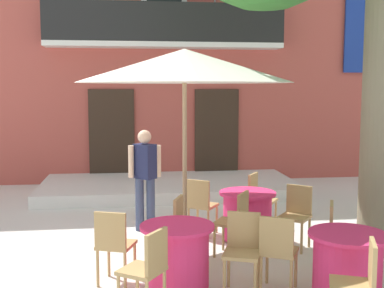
% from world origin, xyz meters
% --- Properties ---
extents(ground_plane, '(120.00, 120.00, 0.00)m').
position_xyz_m(ground_plane, '(0.00, 0.00, 0.00)').
color(ground_plane, silver).
extents(building_facade, '(13.00, 5.09, 7.50)m').
position_xyz_m(building_facade, '(0.36, 6.99, 3.75)').
color(building_facade, '#B24C42').
rests_on(building_facade, ground).
extents(entrance_step_platform, '(5.64, 2.58, 0.25)m').
position_xyz_m(entrance_step_platform, '(0.36, 3.71, 0.12)').
color(entrance_step_platform, silver).
rests_on(entrance_step_platform, ground).
extents(cafe_table_near_tree, '(0.86, 0.86, 0.76)m').
position_xyz_m(cafe_table_near_tree, '(0.02, -1.64, 0.39)').
color(cafe_table_near_tree, '#E52D66').
rests_on(cafe_table_near_tree, ground).
extents(cafe_chair_near_tree_0, '(0.51, 0.51, 0.91)m').
position_xyz_m(cafe_chair_near_tree_0, '(0.21, -0.91, 0.53)').
color(cafe_chair_near_tree_0, tan).
rests_on(cafe_chair_near_tree_0, ground).
extents(cafe_chair_near_tree_1, '(0.51, 0.51, 0.91)m').
position_xyz_m(cafe_chair_near_tree_1, '(-0.71, -1.45, 0.53)').
color(cafe_chair_near_tree_1, tan).
rests_on(cafe_chair_near_tree_1, ground).
extents(cafe_chair_near_tree_2, '(0.56, 0.56, 0.91)m').
position_xyz_m(cafe_chair_near_tree_2, '(-0.34, -2.30, 0.53)').
color(cafe_chair_near_tree_2, tan).
rests_on(cafe_chair_near_tree_2, ground).
extents(cafe_chair_near_tree_3, '(0.51, 0.51, 0.91)m').
position_xyz_m(cafe_chair_near_tree_3, '(0.75, -1.82, 0.53)').
color(cafe_chair_near_tree_3, tan).
rests_on(cafe_chair_near_tree_3, ground).
extents(cafe_table_middle, '(0.86, 0.86, 0.76)m').
position_xyz_m(cafe_table_middle, '(1.26, 0.04, 0.39)').
color(cafe_table_middle, '#E52D66').
rests_on(cafe_table_middle, ground).
extents(cafe_chair_middle_0, '(0.55, 0.55, 0.91)m').
position_xyz_m(cafe_chair_middle_0, '(0.93, -0.64, 0.53)').
color(cafe_chair_middle_0, tan).
rests_on(cafe_chair_middle_0, ground).
extents(cafe_chair_middle_1, '(0.56, 0.56, 0.91)m').
position_xyz_m(cafe_chair_middle_1, '(1.89, -0.37, 0.53)').
color(cafe_chair_middle_1, tan).
rests_on(cafe_chair_middle_1, ground).
extents(cafe_chair_middle_2, '(0.56, 0.56, 0.91)m').
position_xyz_m(cafe_chair_middle_2, '(1.62, 0.70, 0.53)').
color(cafe_chair_middle_2, tan).
rests_on(cafe_chair_middle_2, ground).
extents(cafe_chair_middle_3, '(0.55, 0.55, 0.91)m').
position_xyz_m(cafe_chair_middle_3, '(0.59, 0.38, 0.53)').
color(cafe_chair_middle_3, tan).
rests_on(cafe_chair_middle_3, ground).
extents(cafe_table_front, '(0.86, 0.86, 0.76)m').
position_xyz_m(cafe_table_front, '(1.84, -2.20, 0.39)').
color(cafe_table_front, '#E52D66').
rests_on(cafe_table_front, ground).
extents(cafe_chair_front_1, '(0.53, 0.53, 0.91)m').
position_xyz_m(cafe_chair_front_1, '(2.06, -1.48, 0.53)').
color(cafe_chair_front_1, tan).
rests_on(cafe_chair_front_1, ground).
extents(cafe_chair_front_2, '(0.54, 0.54, 0.91)m').
position_xyz_m(cafe_chair_front_2, '(1.14, -1.92, 0.53)').
color(cafe_chair_front_2, tan).
rests_on(cafe_chair_front_2, ground).
extents(cafe_chair_front_3, '(0.52, 0.52, 0.91)m').
position_xyz_m(cafe_chair_front_3, '(1.63, -2.92, 0.53)').
color(cafe_chair_front_3, tan).
rests_on(cafe_chair_front_3, ground).
extents(cafe_umbrella, '(2.90, 2.90, 2.85)m').
position_xyz_m(cafe_umbrella, '(0.23, -0.55, 2.61)').
color(cafe_umbrella, '#997A56').
rests_on(cafe_umbrella, ground).
extents(pedestrian_mid_plaza, '(0.53, 0.40, 1.66)m').
position_xyz_m(pedestrian_mid_plaza, '(-0.27, 0.78, 0.94)').
color(pedestrian_mid_plaza, '#384260').
rests_on(pedestrian_mid_plaza, ground).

